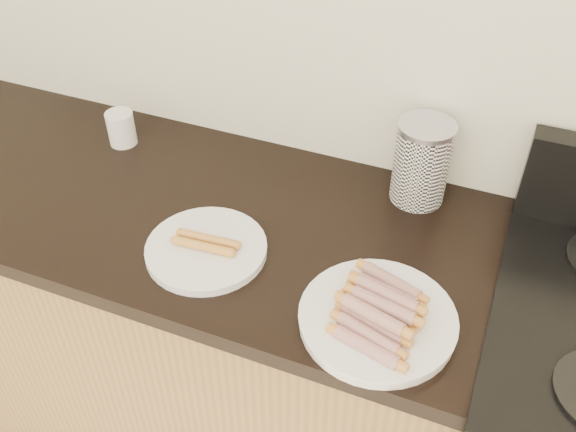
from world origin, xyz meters
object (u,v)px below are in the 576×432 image
at_px(mug, 121,128).
at_px(side_plate, 206,249).
at_px(canister, 422,162).
at_px(main_plate, 377,321).

bearing_deg(mug, side_plate, -36.24).
relative_size(side_plate, mug, 2.92).
xyz_separation_m(canister, mug, (-0.75, -0.06, -0.06)).
distance_m(side_plate, canister, 0.51).
height_order(main_plate, side_plate, main_plate).
xyz_separation_m(main_plate, side_plate, (-0.39, 0.05, -0.00)).
bearing_deg(main_plate, canister, 92.97).
bearing_deg(canister, side_plate, -136.36).
bearing_deg(mug, main_plate, -23.54).
height_order(side_plate, mug, mug).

